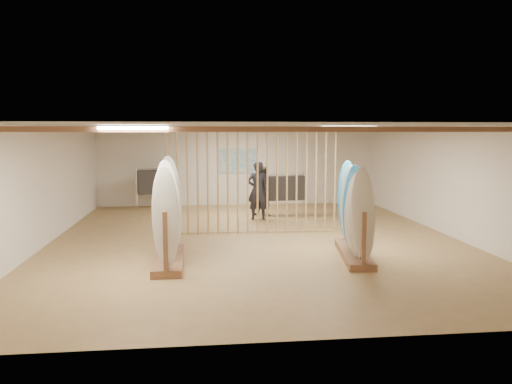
{
  "coord_description": "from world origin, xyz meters",
  "views": [
    {
      "loc": [
        -1.34,
        -12.04,
        2.69
      ],
      "look_at": [
        0.0,
        0.0,
        1.2
      ],
      "focal_mm": 35.0,
      "sensor_mm": 36.0,
      "label": 1
    }
  ],
  "objects": [
    {
      "name": "poster",
      "position": [
        0.0,
        5.98,
        1.6
      ],
      "size": [
        1.4,
        0.03,
        0.9
      ],
      "primitive_type": "cube",
      "color": "#347BB9",
      "rests_on": "ground"
    },
    {
      "name": "clothing_rack_b",
      "position": [
        1.32,
        3.44,
        0.89
      ],
      "size": [
        1.28,
        0.4,
        1.37
      ],
      "rotation": [
        0.0,
        0.0,
        0.07
      ],
      "color": "silver",
      "rests_on": "floor"
    },
    {
      "name": "clothing_rack_a",
      "position": [
        -2.86,
        5.26,
        0.94
      ],
      "size": [
        1.32,
        0.6,
        1.45
      ],
      "rotation": [
        0.0,
        0.0,
        0.22
      ],
      "color": "silver",
      "rests_on": "floor"
    },
    {
      "name": "light_panels",
      "position": [
        0.0,
        0.0,
        2.74
      ],
      "size": [
        1.2,
        0.35,
        0.06
      ],
      "primitive_type": "cube",
      "color": "white",
      "rests_on": "ground"
    },
    {
      "name": "bamboo_partition",
      "position": [
        0.0,
        0.8,
        1.4
      ],
      "size": [
        4.45,
        0.05,
        2.78
      ],
      "color": "tan",
      "rests_on": "ground"
    },
    {
      "name": "rack_right",
      "position": [
        1.91,
        -1.87,
        0.66
      ],
      "size": [
        0.88,
        2.45,
        1.94
      ],
      "rotation": [
        0.0,
        0.0,
        -0.15
      ],
      "color": "#905F41",
      "rests_on": "floor"
    },
    {
      "name": "wall_right",
      "position": [
        5.0,
        0.0,
        1.4
      ],
      "size": [
        0.0,
        12.0,
        12.0
      ],
      "primitive_type": "plane",
      "rotation": [
        1.57,
        0.0,
        -1.57
      ],
      "color": "white",
      "rests_on": "ground"
    },
    {
      "name": "rack_left",
      "position": [
        -2.01,
        -2.02,
        0.71
      ],
      "size": [
        0.6,
        2.19,
        2.08
      ],
      "rotation": [
        0.0,
        0.0,
        0.01
      ],
      "color": "#905F41",
      "rests_on": "floor"
    },
    {
      "name": "floor",
      "position": [
        0.0,
        0.0,
        0.0
      ],
      "size": [
        12.0,
        12.0,
        0.0
      ],
      "primitive_type": "plane",
      "color": "#AB8452",
      "rests_on": "ground"
    },
    {
      "name": "wall_left",
      "position": [
        -5.0,
        0.0,
        1.4
      ],
      "size": [
        0.0,
        12.0,
        12.0
      ],
      "primitive_type": "plane",
      "rotation": [
        1.57,
        0.0,
        1.57
      ],
      "color": "white",
      "rests_on": "ground"
    },
    {
      "name": "wall_back",
      "position": [
        0.0,
        6.0,
        1.4
      ],
      "size": [
        12.0,
        0.0,
        12.0
      ],
      "primitive_type": "plane",
      "rotation": [
        1.57,
        0.0,
        0.0
      ],
      "color": "white",
      "rests_on": "ground"
    },
    {
      "name": "ceiling_slats",
      "position": [
        0.0,
        0.0,
        2.72
      ],
      "size": [
        9.5,
        6.12,
        0.1
      ],
      "primitive_type": "cube",
      "color": "#905F41",
      "rests_on": "ground"
    },
    {
      "name": "shopper_b",
      "position": [
        0.63,
        3.44,
        0.89
      ],
      "size": [
        1.07,
        0.99,
        1.79
      ],
      "primitive_type": "imported",
      "rotation": [
        0.0,
        0.0,
        -0.47
      ],
      "color": "#37332A",
      "rests_on": "floor"
    },
    {
      "name": "ceiling",
      "position": [
        0.0,
        0.0,
        2.8
      ],
      "size": [
        12.0,
        12.0,
        0.0
      ],
      "primitive_type": "plane",
      "rotation": [
        3.14,
        0.0,
        0.0
      ],
      "color": "#9B9893",
      "rests_on": "ground"
    },
    {
      "name": "shopper_a",
      "position": [
        0.38,
        2.9,
        1.01
      ],
      "size": [
        0.78,
        0.57,
        2.02
      ],
      "primitive_type": "imported",
      "rotation": [
        0.0,
        0.0,
        3.05
      ],
      "color": "#222128",
      "rests_on": "floor"
    },
    {
      "name": "wall_front",
      "position": [
        0.0,
        -6.0,
        1.4
      ],
      "size": [
        12.0,
        0.0,
        12.0
      ],
      "primitive_type": "plane",
      "rotation": [
        -1.57,
        0.0,
        0.0
      ],
      "color": "white",
      "rests_on": "ground"
    }
  ]
}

